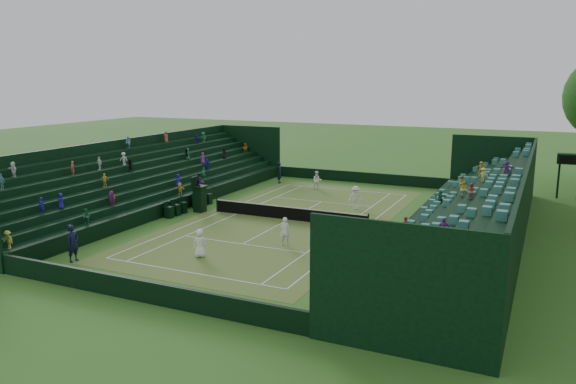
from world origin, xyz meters
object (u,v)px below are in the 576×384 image
(player_far_east, at_px, (355,198))
(umpire_chair, at_px, (199,195))
(tennis_net, at_px, (288,213))
(player_near_east, at_px, (285,231))
(player_far_west, at_px, (317,180))
(player_near_west, at_px, (200,243))

(player_far_east, bearing_deg, umpire_chair, 172.15)
(tennis_net, bearing_deg, player_near_east, -66.75)
(tennis_net, bearing_deg, player_far_east, 58.71)
(player_near_east, relative_size, player_far_west, 1.03)
(umpire_chair, bearing_deg, player_near_east, -28.18)
(tennis_net, distance_m, player_near_east, 5.97)
(umpire_chair, xyz_separation_m, player_near_west, (6.07, -9.04, -0.44))
(tennis_net, distance_m, player_far_west, 11.15)
(player_far_west, bearing_deg, player_far_east, -70.76)
(player_near_west, relative_size, player_far_west, 0.96)
(player_near_west, bearing_deg, player_near_east, -150.41)
(tennis_net, height_order, player_near_west, player_near_west)
(umpire_chair, bearing_deg, player_far_west, 67.42)
(tennis_net, xyz_separation_m, player_near_west, (-0.92, -9.51, 0.27))
(umpire_chair, xyz_separation_m, player_near_east, (9.34, -5.01, -0.39))
(tennis_net, height_order, player_near_east, player_near_east)
(player_near_east, bearing_deg, umpire_chair, -40.98)
(player_near_east, xyz_separation_m, player_far_east, (0.82, 10.71, 0.02))
(player_far_west, bearing_deg, tennis_net, -102.76)
(tennis_net, distance_m, player_far_east, 6.13)
(player_near_east, distance_m, player_far_west, 17.03)
(tennis_net, bearing_deg, player_near_west, -95.52)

